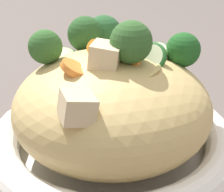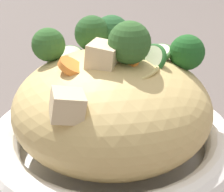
{
  "view_description": "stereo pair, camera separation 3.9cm",
  "coord_description": "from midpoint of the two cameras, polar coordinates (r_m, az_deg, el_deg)",
  "views": [
    {
      "loc": [
        0.21,
        -0.28,
        0.26
      ],
      "look_at": [
        0.0,
        0.0,
        0.09
      ],
      "focal_mm": 52.78,
      "sensor_mm": 36.0,
      "label": 1
    },
    {
      "loc": [
        0.24,
        -0.25,
        0.26
      ],
      "look_at": [
        0.0,
        0.0,
        0.09
      ],
      "focal_mm": 52.78,
      "sensor_mm": 36.0,
      "label": 2
    }
  ],
  "objects": [
    {
      "name": "carrot_coins",
      "position": [
        0.38,
        0.29,
        6.65
      ],
      "size": [
        0.13,
        0.13,
        0.05
      ],
      "color": "orange",
      "rests_on": "serving_bowl"
    },
    {
      "name": "noodle_heap",
      "position": [
        0.39,
        2.84,
        -1.69
      ],
      "size": [
        0.23,
        0.23,
        0.13
      ],
      "color": "tan",
      "rests_on": "serving_bowl"
    },
    {
      "name": "zucchini_slices",
      "position": [
        0.39,
        5.69,
        7.2
      ],
      "size": [
        0.17,
        0.09,
        0.05
      ],
      "color": "beige",
      "rests_on": "serving_bowl"
    },
    {
      "name": "broccoli_florets",
      "position": [
        0.41,
        2.79,
        9.55
      ],
      "size": [
        0.18,
        0.16,
        0.08
      ],
      "color": "#93B46D",
      "rests_on": "serving_bowl"
    },
    {
      "name": "ground_plane",
      "position": [
        0.44,
        2.59,
        -11.27
      ],
      "size": [
        3.0,
        3.0,
        0.0
      ],
      "primitive_type": "plane",
      "color": "#5B514D"
    },
    {
      "name": "chicken_chunks",
      "position": [
        0.33,
        -0.65,
        3.3
      ],
      "size": [
        0.06,
        0.11,
        0.06
      ],
      "color": "beige",
      "rests_on": "serving_bowl"
    },
    {
      "name": "serving_bowl",
      "position": [
        0.42,
        2.67,
        -8.05
      ],
      "size": [
        0.3,
        0.3,
        0.06
      ],
      "color": "white",
      "rests_on": "ground_plane"
    }
  ]
}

